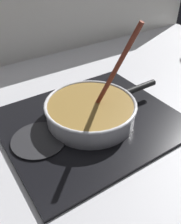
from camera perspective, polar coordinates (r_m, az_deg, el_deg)
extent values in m
cube|color=#B7B7BC|center=(0.69, 2.30, -14.69)|extent=(2.40, 1.60, 0.04)
cube|color=black|center=(0.82, 0.00, -2.13)|extent=(0.56, 0.48, 0.01)
torus|color=#592D0C|center=(0.82, 0.00, -1.58)|extent=(0.17, 0.17, 0.01)
cylinder|color=#262628|center=(0.75, -11.82, -6.34)|extent=(0.16, 0.16, 0.01)
cylinder|color=silver|center=(0.80, 0.00, 0.00)|extent=(0.28, 0.28, 0.06)
cylinder|color=olive|center=(0.80, 0.00, 0.23)|extent=(0.27, 0.27, 0.06)
torus|color=silver|center=(0.78, 0.00, 1.89)|extent=(0.30, 0.30, 0.01)
cylinder|color=black|center=(0.90, 11.30, 5.58)|extent=(0.14, 0.02, 0.02)
cylinder|color=beige|center=(0.71, -3.40, -3.18)|extent=(0.03, 0.03, 0.01)
cylinder|color=#EDD88C|center=(0.74, -6.86, -1.60)|extent=(0.03, 0.03, 0.01)
cylinder|color=#EDD88C|center=(0.78, 2.34, 0.71)|extent=(0.04, 0.04, 0.01)
cylinder|color=#EDD88C|center=(0.83, -2.88, 3.33)|extent=(0.04, 0.04, 0.01)
cylinder|color=#E5CC7A|center=(0.74, -0.17, -1.13)|extent=(0.03, 0.03, 0.01)
cylinder|color=#EDD88C|center=(0.84, 5.86, 3.55)|extent=(0.03, 0.03, 0.01)
cylinder|color=maroon|center=(0.72, 5.86, 9.73)|extent=(0.09, 0.11, 0.28)
cube|color=brown|center=(0.80, 1.24, 1.45)|extent=(0.05, 0.05, 0.01)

